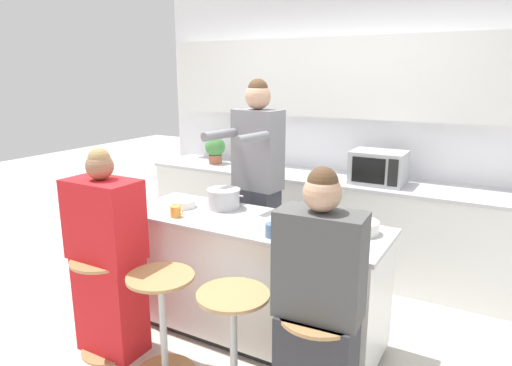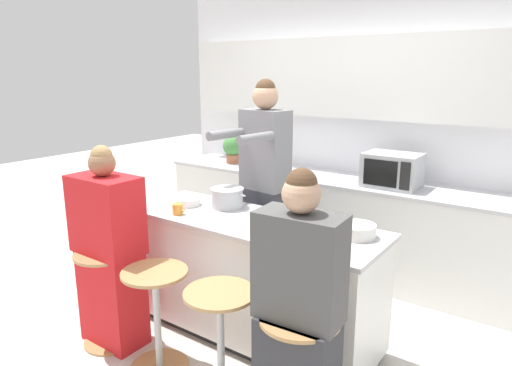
% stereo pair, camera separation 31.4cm
% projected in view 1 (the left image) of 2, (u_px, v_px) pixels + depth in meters
% --- Properties ---
extents(ground_plane, '(16.00, 16.00, 0.00)m').
position_uv_depth(ground_plane, '(252.00, 334.00, 3.36)').
color(ground_plane, beige).
extents(wall_back, '(4.05, 0.22, 2.70)m').
position_uv_depth(wall_back, '(340.00, 107.00, 4.46)').
color(wall_back, white).
rests_on(wall_back, ground_plane).
extents(back_counter, '(3.75, 0.63, 0.91)m').
position_uv_depth(back_counter, '(325.00, 221.00, 4.46)').
color(back_counter, white).
rests_on(back_counter, ground_plane).
extents(kitchen_island, '(1.89, 0.66, 0.88)m').
position_uv_depth(kitchen_island, '(251.00, 278.00, 3.25)').
color(kitchen_island, black).
rests_on(kitchen_island, ground_plane).
extents(bar_stool_leftmost, '(0.41, 0.41, 0.68)m').
position_uv_depth(bar_stool_leftmost, '(106.00, 297.00, 3.07)').
color(bar_stool_leftmost, tan).
rests_on(bar_stool_leftmost, ground_plane).
extents(bar_stool_center_left, '(0.41, 0.41, 0.68)m').
position_uv_depth(bar_stool_center_left, '(163.00, 317.00, 2.82)').
color(bar_stool_center_left, tan).
rests_on(bar_stool_center_left, ground_plane).
extents(bar_stool_center_right, '(0.41, 0.41, 0.68)m').
position_uv_depth(bar_stool_center_right, '(234.00, 338.00, 2.60)').
color(bar_stool_center_right, tan).
rests_on(bar_stool_center_right, ground_plane).
extents(bar_stool_rightmost, '(0.41, 0.41, 0.68)m').
position_uv_depth(bar_stool_rightmost, '(317.00, 363.00, 2.38)').
color(bar_stool_rightmost, tan).
rests_on(bar_stool_rightmost, ground_plane).
extents(person_cooking, '(0.45, 0.61, 1.83)m').
position_uv_depth(person_cooking, '(257.00, 191.00, 3.75)').
color(person_cooking, '#383842').
rests_on(person_cooking, ground_plane).
extents(person_wrapped_blanket, '(0.49, 0.29, 1.42)m').
position_uv_depth(person_wrapped_blanket, '(107.00, 260.00, 3.02)').
color(person_wrapped_blanket, red).
rests_on(person_wrapped_blanket, ground_plane).
extents(person_seated_near, '(0.45, 0.29, 1.45)m').
position_uv_depth(person_seated_near, '(318.00, 319.00, 2.31)').
color(person_seated_near, '#333338').
rests_on(person_seated_near, ground_plane).
extents(cooking_pot, '(0.34, 0.25, 0.15)m').
position_uv_depth(cooking_pot, '(224.00, 199.00, 3.41)').
color(cooking_pot, '#B7BABC').
rests_on(cooking_pot, kitchen_island).
extents(fruit_bowl, '(0.19, 0.19, 0.06)m').
position_uv_depth(fruit_bowl, '(183.00, 204.00, 3.44)').
color(fruit_bowl, white).
rests_on(fruit_bowl, kitchen_island).
extents(mixing_bowl_steel, '(0.23, 0.23, 0.08)m').
position_uv_depth(mixing_bowl_steel, '(361.00, 227.00, 2.88)').
color(mixing_bowl_steel, white).
rests_on(mixing_bowl_steel, kitchen_island).
extents(coffee_cup_near, '(0.11, 0.07, 0.08)m').
position_uv_depth(coffee_cup_near, '(176.00, 212.00, 3.21)').
color(coffee_cup_near, orange).
rests_on(coffee_cup_near, kitchen_island).
extents(coffee_cup_far, '(0.12, 0.09, 0.09)m').
position_uv_depth(coffee_cup_far, '(272.00, 230.00, 2.82)').
color(coffee_cup_far, '#4C7099').
rests_on(coffee_cup_far, kitchen_island).
extents(banana_bunch, '(0.13, 0.09, 0.04)m').
position_uv_depth(banana_bunch, '(324.00, 228.00, 2.93)').
color(banana_bunch, yellow).
rests_on(banana_bunch, kitchen_island).
extents(juice_carton, '(0.07, 0.07, 0.21)m').
position_uv_depth(juice_carton, '(333.00, 227.00, 2.70)').
color(juice_carton, gold).
rests_on(juice_carton, kitchen_island).
extents(microwave, '(0.46, 0.35, 0.29)m').
position_uv_depth(microwave, '(378.00, 167.00, 4.05)').
color(microwave, '#B2B5B7').
rests_on(microwave, back_counter).
extents(potted_plant, '(0.22, 0.22, 0.29)m').
position_uv_depth(potted_plant, '(215.00, 149.00, 4.93)').
color(potted_plant, '#A86042').
rests_on(potted_plant, back_counter).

